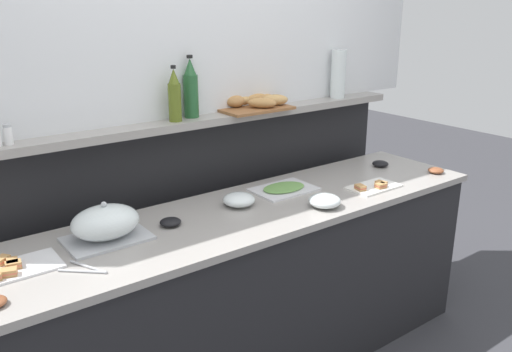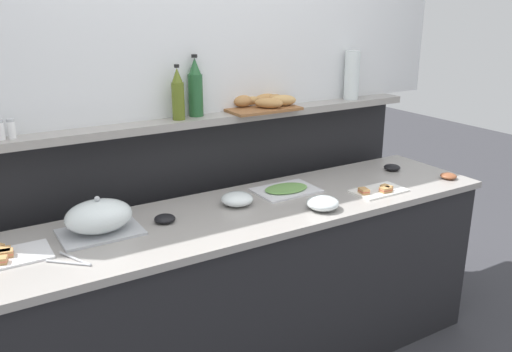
% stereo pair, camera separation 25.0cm
% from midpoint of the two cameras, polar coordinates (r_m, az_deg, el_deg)
% --- Properties ---
extents(ground_plane, '(12.00, 12.00, 0.00)m').
position_cam_midpoint_polar(ground_plane, '(3.44, -8.67, -14.75)').
color(ground_plane, '#38383D').
extents(buffet_counter, '(2.61, 0.64, 0.91)m').
position_cam_midpoint_polar(buffet_counter, '(2.76, -3.01, -12.36)').
color(buffet_counter, black).
rests_on(buffet_counter, ground_plane).
extents(back_ledge_unit, '(2.63, 0.22, 1.29)m').
position_cam_midpoint_polar(back_ledge_unit, '(3.04, -8.34, -4.85)').
color(back_ledge_unit, black).
rests_on(back_ledge_unit, ground_plane).
extents(sandwich_platter_rear, '(0.34, 0.19, 0.04)m').
position_cam_midpoint_polar(sandwich_platter_rear, '(2.23, -27.98, -8.87)').
color(sandwich_platter_rear, white).
rests_on(sandwich_platter_rear, buffet_counter).
extents(sandwich_platter_side, '(0.29, 0.17, 0.04)m').
position_cam_midpoint_polar(sandwich_platter_side, '(2.87, 10.12, -1.15)').
color(sandwich_platter_side, white).
rests_on(sandwich_platter_side, buffet_counter).
extents(cold_cuts_platter, '(0.33, 0.23, 0.02)m').
position_cam_midpoint_polar(cold_cuts_platter, '(2.80, 0.46, -1.40)').
color(cold_cuts_platter, silver).
rests_on(cold_cuts_platter, buffet_counter).
extents(serving_cloche, '(0.34, 0.24, 0.17)m').
position_cam_midpoint_polar(serving_cloche, '(2.32, -18.85, -4.92)').
color(serving_cloche, '#B7BABF').
rests_on(serving_cloche, buffet_counter).
extents(glass_bowl_large, '(0.16, 0.16, 0.06)m').
position_cam_midpoint_polar(glass_bowl_large, '(2.57, 4.64, -2.77)').
color(glass_bowl_large, silver).
rests_on(glass_bowl_large, buffet_counter).
extents(glass_bowl_medium, '(0.16, 0.16, 0.06)m').
position_cam_midpoint_polar(glass_bowl_medium, '(2.59, -4.60, -2.65)').
color(glass_bowl_medium, silver).
rests_on(glass_bowl_medium, buffet_counter).
extents(condiment_bowl_red, '(0.09, 0.09, 0.03)m').
position_cam_midpoint_polar(condiment_bowl_red, '(3.22, 16.67, 0.55)').
color(condiment_bowl_red, brown).
rests_on(condiment_bowl_red, buffet_counter).
extents(condiment_bowl_teal, '(0.10, 0.10, 0.03)m').
position_cam_midpoint_polar(condiment_bowl_teal, '(2.41, -12.12, -4.91)').
color(condiment_bowl_teal, black).
rests_on(condiment_bowl_teal, buffet_counter).
extents(condiment_bowl_cream, '(0.10, 0.10, 0.03)m').
position_cam_midpoint_polar(condiment_bowl_cream, '(3.27, 11.10, 1.28)').
color(condiment_bowl_cream, black).
rests_on(condiment_bowl_cream, buffet_counter).
extents(serving_tongs, '(0.14, 0.17, 0.01)m').
position_cam_midpoint_polar(serving_tongs, '(2.13, -21.04, -9.39)').
color(serving_tongs, '#B7BABF').
rests_on(serving_tongs, buffet_counter).
extents(wine_bottle_green, '(0.08, 0.08, 0.32)m').
position_cam_midpoint_polar(wine_bottle_green, '(2.77, -9.62, 9.10)').
color(wine_bottle_green, '#23562D').
rests_on(wine_bottle_green, back_ledge_unit).
extents(olive_oil_bottle, '(0.06, 0.06, 0.28)m').
position_cam_midpoint_polar(olive_oil_bottle, '(2.69, -11.40, 8.34)').
color(olive_oil_bottle, '#56661E').
rests_on(olive_oil_bottle, back_ledge_unit).
extents(pepper_shaker, '(0.03, 0.03, 0.09)m').
position_cam_midpoint_polar(pepper_shaker, '(2.49, -27.74, 3.93)').
color(pepper_shaker, white).
rests_on(pepper_shaker, back_ledge_unit).
extents(bread_basket, '(0.41, 0.27, 0.08)m').
position_cam_midpoint_polar(bread_basket, '(2.99, -2.44, 7.88)').
color(bread_basket, brown).
rests_on(bread_basket, back_ledge_unit).
extents(water_carafe, '(0.09, 0.09, 0.29)m').
position_cam_midpoint_polar(water_carafe, '(3.34, 6.68, 10.81)').
color(water_carafe, silver).
rests_on(water_carafe, back_ledge_unit).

